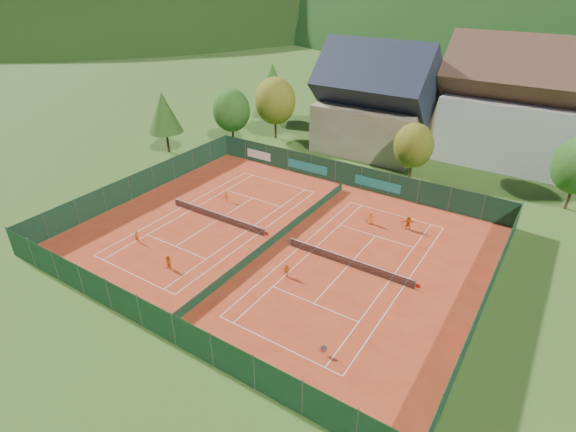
% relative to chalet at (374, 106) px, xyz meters
% --- Properties ---
extents(ground, '(600.00, 600.00, 0.00)m').
position_rel_chalet_xyz_m(ground, '(3.00, -30.00, -6.64)').
color(ground, '#30531A').
rests_on(ground, ground).
extents(clay_pad, '(40.00, 32.00, 0.01)m').
position_rel_chalet_xyz_m(clay_pad, '(3.00, -30.00, -6.62)').
color(clay_pad, '#A93218').
rests_on(clay_pad, ground).
extents(court_markings_left, '(11.03, 23.83, 0.00)m').
position_rel_chalet_xyz_m(court_markings_left, '(-5.00, -30.00, -6.61)').
color(court_markings_left, white).
rests_on(court_markings_left, ground).
extents(court_markings_right, '(11.03, 23.83, 0.00)m').
position_rel_chalet_xyz_m(court_markings_right, '(11.00, -30.00, -6.61)').
color(court_markings_right, white).
rests_on(court_markings_right, ground).
extents(tennis_net_left, '(13.30, 0.10, 1.02)m').
position_rel_chalet_xyz_m(tennis_net_left, '(-4.85, -30.00, -6.12)').
color(tennis_net_left, '#59595B').
rests_on(tennis_net_left, ground).
extents(tennis_net_right, '(13.30, 0.10, 1.02)m').
position_rel_chalet_xyz_m(tennis_net_right, '(11.15, -30.00, -6.12)').
color(tennis_net_right, '#59595B').
rests_on(tennis_net_right, ground).
extents(court_divider, '(0.03, 28.80, 1.00)m').
position_rel_chalet_xyz_m(court_divider, '(3.00, -30.00, -6.12)').
color(court_divider, '#163D24').
rests_on(court_divider, ground).
extents(fence_north, '(40.00, 0.10, 3.00)m').
position_rel_chalet_xyz_m(fence_north, '(2.54, -14.01, -5.16)').
color(fence_north, '#143923').
rests_on(fence_north, ground).
extents(fence_south, '(40.00, 0.04, 3.00)m').
position_rel_chalet_xyz_m(fence_south, '(3.00, -46.00, -5.12)').
color(fence_south, '#13361B').
rests_on(fence_south, ground).
extents(fence_west, '(0.04, 32.00, 3.00)m').
position_rel_chalet_xyz_m(fence_west, '(-17.00, -30.00, -5.12)').
color(fence_west, '#163C23').
rests_on(fence_west, ground).
extents(fence_east, '(0.09, 32.00, 3.00)m').
position_rel_chalet_xyz_m(fence_east, '(23.00, -29.95, -5.14)').
color(fence_east, '#13351D').
rests_on(fence_east, ground).
extents(chalet, '(16.20, 12.00, 16.00)m').
position_rel_chalet_xyz_m(chalet, '(0.00, 0.00, 0.00)').
color(chalet, tan).
rests_on(chalet, ground).
extents(hotel_block_a, '(21.60, 11.00, 17.25)m').
position_rel_chalet_xyz_m(hotel_block_a, '(19.00, 6.00, 0.76)').
color(hotel_block_a, silver).
rests_on(hotel_block_a, ground).
extents(tree_west_front, '(5.72, 5.72, 8.69)m').
position_rel_chalet_xyz_m(tree_west_front, '(-19.00, -10.00, -1.23)').
color(tree_west_front, '#4E2C1B').
rests_on(tree_west_front, ground).
extents(tree_west_mid, '(6.44, 6.44, 9.78)m').
position_rel_chalet_xyz_m(tree_west_mid, '(-15.00, -4.00, -0.56)').
color(tree_west_mid, '#422817').
rests_on(tree_west_mid, ground).
extents(tree_west_back, '(5.60, 5.60, 10.00)m').
position_rel_chalet_xyz_m(tree_west_back, '(-21.00, 4.00, 0.11)').
color(tree_west_back, '#4B341A').
rests_on(tree_west_back, ground).
extents(tree_center, '(5.01, 5.01, 7.60)m').
position_rel_chalet_xyz_m(tree_center, '(9.00, -8.00, -1.91)').
color(tree_center, '#483319').
rests_on(tree_center, ground).
extents(tree_west_side, '(5.04, 5.04, 9.00)m').
position_rel_chalet_xyz_m(tree_west_side, '(-25.00, -18.00, -0.56)').
color(tree_west_side, '#432517').
rests_on(tree_west_side, ground).
extents(ball_hopper, '(0.34, 0.34, 0.80)m').
position_rel_chalet_xyz_m(ball_hopper, '(14.43, -40.87, -6.07)').
color(ball_hopper, slate).
rests_on(ball_hopper, ground).
extents(loose_ball_0, '(0.07, 0.07, 0.07)m').
position_rel_chalet_xyz_m(loose_ball_0, '(-6.58, -38.76, -6.59)').
color(loose_ball_0, '#CCD833').
rests_on(loose_ball_0, ground).
extents(loose_ball_1, '(0.07, 0.07, 0.07)m').
position_rel_chalet_xyz_m(loose_ball_1, '(10.01, -37.41, -6.59)').
color(loose_ball_1, '#CCD833').
rests_on(loose_ball_1, ground).
extents(player_left_near, '(0.54, 0.42, 1.32)m').
position_rel_chalet_xyz_m(player_left_near, '(-8.84, -37.89, -5.97)').
color(player_left_near, '#D05812').
rests_on(player_left_near, ground).
extents(player_left_mid, '(0.72, 0.57, 1.44)m').
position_rel_chalet_xyz_m(player_left_mid, '(-2.70, -39.47, -5.90)').
color(player_left_mid, orange).
rests_on(player_left_mid, ground).
extents(player_left_far, '(0.94, 0.59, 1.40)m').
position_rel_chalet_xyz_m(player_left_far, '(-7.11, -25.82, -5.92)').
color(player_left_far, orange).
rests_on(player_left_far, ground).
extents(player_right_near, '(0.84, 0.55, 1.33)m').
position_rel_chalet_xyz_m(player_right_near, '(7.07, -34.51, -5.96)').
color(player_right_near, orange).
rests_on(player_right_near, ground).
extents(player_right_far_a, '(0.79, 0.60, 1.45)m').
position_rel_chalet_xyz_m(player_right_far_a, '(9.50, -21.55, -5.90)').
color(player_right_far_a, orange).
rests_on(player_right_far_a, ground).
extents(player_right_far_b, '(1.48, 1.20, 1.58)m').
position_rel_chalet_xyz_m(player_right_far_b, '(13.31, -20.44, -5.83)').
color(player_right_far_b, '#DA5913').
rests_on(player_right_far_b, ground).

